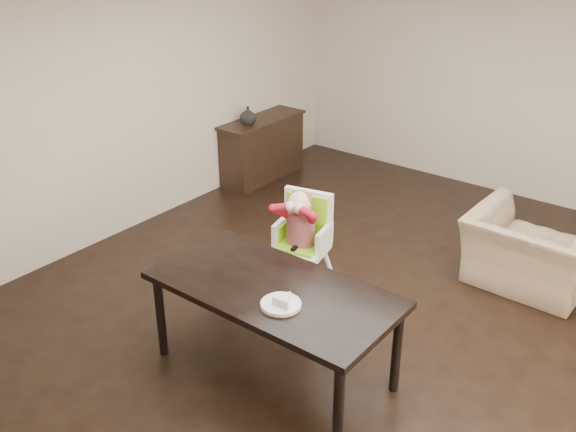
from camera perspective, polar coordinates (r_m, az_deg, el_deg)
name	(u,v)px	position (r m, az deg, el deg)	size (l,w,h in m)	color
ground	(361,326)	(5.50, 6.53, -9.72)	(7.00, 7.00, 0.00)	black
room_walls	(374,112)	(4.68, 7.67, 9.12)	(6.02, 7.02, 2.71)	beige
dining_table	(273,296)	(4.62, -1.30, -7.10)	(1.80, 0.90, 0.75)	black
high_chair	(302,227)	(5.31, 1.23, -0.95)	(0.56, 0.56, 1.12)	white
plate	(282,303)	(4.35, -0.55, -7.73)	(0.37, 0.37, 0.08)	white
armchair	(532,240)	(6.20, 20.88, -1.99)	(1.07, 0.69, 0.93)	#A08566
sideboard	(262,148)	(8.25, -2.29, 6.03)	(0.44, 1.26, 0.79)	black
vase	(248,115)	(7.91, -3.57, 8.91)	(0.21, 0.22, 0.21)	#99999E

